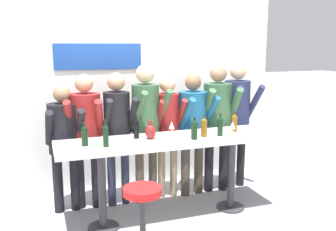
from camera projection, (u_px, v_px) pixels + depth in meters
ground_plane at (171, 217)px, 4.59m from camera, size 40.00×40.00×0.00m
back_wall at (140, 90)px, 5.59m from camera, size 4.26×0.12×2.83m
tasting_table at (171, 149)px, 4.43m from camera, size 2.66×0.66×1.01m
bar_stool at (143, 213)px, 3.59m from camera, size 0.39×0.39×0.76m
person_far_left at (64, 135)px, 4.60m from camera, size 0.46×0.54×1.61m
person_left at (86, 127)px, 4.68m from camera, size 0.52×0.62×1.73m
person_center_left at (117, 124)px, 4.77m from camera, size 0.41×0.54×1.74m
person_center at (146, 118)px, 4.86m from camera, size 0.48×0.61×1.84m
person_center_right at (168, 122)px, 5.04m from camera, size 0.39×0.52×1.68m
person_right at (193, 122)px, 5.12m from camera, size 0.51×0.60×1.70m
person_far_right at (218, 114)px, 5.24m from camera, size 0.52×0.62×1.82m
person_rightmost at (237, 111)px, 5.38m from camera, size 0.46×0.59×1.84m
wine_bottle_0 at (136, 128)px, 4.35m from camera, size 0.06×0.06×0.28m
wine_bottle_1 at (220, 126)px, 4.48m from camera, size 0.07×0.07×0.27m
wine_bottle_2 at (234, 122)px, 4.71m from camera, size 0.07×0.07×0.25m
wine_bottle_3 at (85, 135)px, 4.04m from camera, size 0.07×0.07×0.26m
wine_bottle_4 at (204, 127)px, 4.44m from camera, size 0.08×0.08×0.26m
wine_bottle_5 at (106, 135)px, 4.00m from camera, size 0.06×0.06×0.30m
wine_bottle_6 at (194, 129)px, 4.31m from camera, size 0.08×0.08×0.26m
wine_glass_0 at (233, 126)px, 4.48m from camera, size 0.07×0.07×0.18m
wine_glass_1 at (172, 126)px, 4.48m from camera, size 0.07×0.07×0.18m
decorative_vase at (151, 131)px, 4.34m from camera, size 0.13×0.13×0.22m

